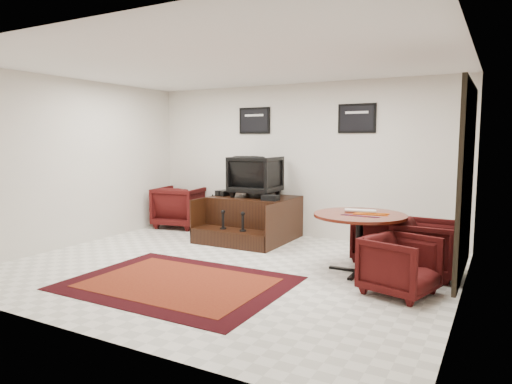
# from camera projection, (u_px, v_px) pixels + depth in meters

# --- Properties ---
(ground) EXTENTS (6.00, 6.00, 0.00)m
(ground) POSITION_uv_depth(u_px,v_px,m) (226.00, 268.00, 6.40)
(ground) COLOR white
(ground) RESTS_ON ground
(room_shell) EXTENTS (6.02, 5.02, 2.81)m
(room_shell) POSITION_uv_depth(u_px,v_px,m) (255.00, 140.00, 6.11)
(room_shell) COLOR beige
(room_shell) RESTS_ON ground
(area_rug) EXTENTS (2.68, 2.01, 0.01)m
(area_rug) POSITION_uv_depth(u_px,v_px,m) (178.00, 283.00, 5.70)
(area_rug) COLOR black
(area_rug) RESTS_ON ground
(shine_podium) EXTENTS (1.47, 1.51, 0.76)m
(shine_podium) POSITION_uv_depth(u_px,v_px,m) (252.00, 219.00, 8.25)
(shine_podium) COLOR black
(shine_podium) RESTS_ON ground
(shine_chair) EXTENTS (0.84, 0.79, 0.82)m
(shine_chair) POSITION_uv_depth(u_px,v_px,m) (256.00, 174.00, 8.29)
(shine_chair) COLOR black
(shine_chair) RESTS_ON shine_podium
(shoes_pair) EXTENTS (0.26, 0.30, 0.10)m
(shoes_pair) POSITION_uv_depth(u_px,v_px,m) (224.00, 193.00, 8.45)
(shoes_pair) COLOR black
(shoes_pair) RESTS_ON shine_podium
(polish_kit) EXTENTS (0.27, 0.19, 0.09)m
(polish_kit) POSITION_uv_depth(u_px,v_px,m) (270.00, 198.00, 7.75)
(polish_kit) COLOR black
(polish_kit) RESTS_ON shine_podium
(umbrella_black) EXTENTS (0.30, 0.11, 0.82)m
(umbrella_black) POSITION_uv_depth(u_px,v_px,m) (207.00, 214.00, 8.46)
(umbrella_black) COLOR black
(umbrella_black) RESTS_ON ground
(umbrella_hooked) EXTENTS (0.29, 0.11, 0.78)m
(umbrella_hooked) POSITION_uv_depth(u_px,v_px,m) (214.00, 213.00, 8.74)
(umbrella_hooked) COLOR black
(umbrella_hooked) RESTS_ON ground
(armchair_side) EXTENTS (1.03, 0.98, 0.92)m
(armchair_side) POSITION_uv_depth(u_px,v_px,m) (180.00, 205.00, 9.34)
(armchair_side) COLOR black
(armchair_side) RESTS_ON ground
(meeting_table) EXTENTS (1.23, 1.23, 0.80)m
(meeting_table) POSITION_uv_depth(u_px,v_px,m) (360.00, 221.00, 6.10)
(meeting_table) COLOR #4B120A
(meeting_table) RESTS_ON ground
(table_chair_back) EXTENTS (0.77, 0.74, 0.67)m
(table_chair_back) POSITION_uv_depth(u_px,v_px,m) (373.00, 237.00, 6.82)
(table_chair_back) COLOR black
(table_chair_back) RESTS_ON ground
(table_chair_window) EXTENTS (0.77, 0.82, 0.81)m
(table_chair_window) POSITION_uv_depth(u_px,v_px,m) (428.00, 245.00, 6.00)
(table_chair_window) COLOR black
(table_chair_window) RESTS_ON ground
(table_chair_corner) EXTENTS (0.86, 0.89, 0.76)m
(table_chair_corner) POSITION_uv_depth(u_px,v_px,m) (400.00, 262.00, 5.26)
(table_chair_corner) COLOR black
(table_chair_corner) RESTS_ON ground
(paper_roll) EXTENTS (0.42, 0.13, 0.05)m
(paper_roll) POSITION_uv_depth(u_px,v_px,m) (360.00, 211.00, 6.18)
(paper_roll) COLOR silver
(paper_roll) RESTS_ON meeting_table
(table_clutter) EXTENTS (0.57, 0.38, 0.01)m
(table_clutter) POSITION_uv_depth(u_px,v_px,m) (368.00, 214.00, 6.01)
(table_clutter) COLOR orange
(table_clutter) RESTS_ON meeting_table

